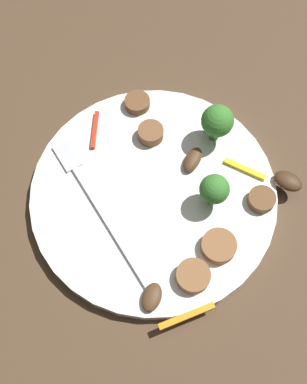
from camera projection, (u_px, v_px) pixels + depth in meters
name	position (u px, v px, depth m)	size (l,w,h in m)	color
ground_plane	(153.00, 198.00, 0.50)	(1.40, 1.40, 0.00)	#4C3826
plate	(153.00, 195.00, 0.49)	(0.25, 0.25, 0.01)	white
fork	(94.00, 199.00, 0.48)	(0.17, 0.07, 0.00)	silver
broccoli_floret_0	(217.00, 121.00, 0.48)	(0.03, 0.03, 0.05)	#408630
broccoli_floret_1	(214.00, 190.00, 0.45)	(0.03, 0.03, 0.04)	#408630
sausage_slice_0	(193.00, 276.00, 0.44)	(0.03, 0.03, 0.01)	brown
sausage_slice_1	(137.00, 103.00, 0.52)	(0.03, 0.03, 0.01)	brown
sausage_slice_2	(151.00, 133.00, 0.50)	(0.03, 0.03, 0.01)	brown
sausage_slice_3	(219.00, 246.00, 0.45)	(0.03, 0.03, 0.01)	brown
sausage_slice_4	(261.00, 199.00, 0.47)	(0.03, 0.03, 0.01)	brown
mushroom_0	(193.00, 160.00, 0.49)	(0.03, 0.02, 0.01)	#4C331E
mushroom_1	(152.00, 297.00, 0.44)	(0.03, 0.02, 0.01)	#4C331E
mushroom_2	(288.00, 181.00, 0.48)	(0.03, 0.02, 0.01)	#422B19
pepper_strip_1	(95.00, 130.00, 0.51)	(0.04, 0.00, 0.00)	red
pepper_strip_2	(245.00, 169.00, 0.49)	(0.05, 0.01, 0.00)	yellow
pepper_strip_3	(187.00, 316.00, 0.43)	(0.05, 0.01, 0.00)	orange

